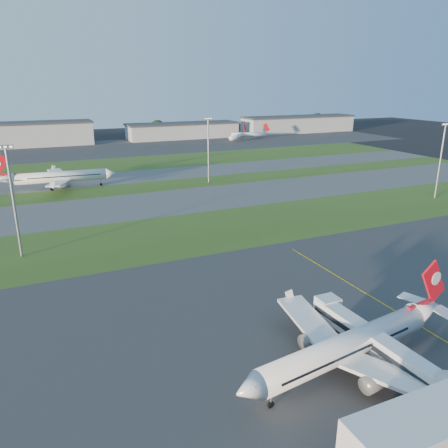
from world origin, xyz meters
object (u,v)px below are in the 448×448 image
mini_jet_near (238,136)px  mini_jet_far (249,135)px  airliner_parked (347,347)px  light_mast_west (13,195)px  airliner_taxiing (61,177)px  light_mast_centre (208,146)px  light_mast_east (441,156)px  jet_bridge (383,347)px

mini_jet_near → mini_jet_far: size_ratio=0.79×
airliner_parked → light_mast_west: 77.66m
airliner_taxiing → light_mast_west: 71.47m
light_mast_centre → mini_jet_near: bearing=59.0°
light_mast_centre → light_mast_west: bearing=-141.3°
mini_jet_near → light_mast_east: light_mast_east is taller
airliner_parked → mini_jet_near: 257.70m
jet_bridge → mini_jet_near: 257.97m
mini_jet_near → light_mast_centre: bearing=-163.3°
jet_bridge → airliner_parked: bearing=154.6°
airliner_parked → airliner_taxiing: (-26.34, 134.38, 0.45)m
mini_jet_near → mini_jet_far: same height
airliner_taxiing → light_mast_centre: light_mast_centre is taller
light_mast_west → light_mast_east: (133.00, 0.00, 0.00)m
jet_bridge → light_mast_centre: 126.17m
airliner_taxiing → light_mast_west: (-14.50, -69.21, 10.34)m
mini_jet_far → airliner_taxiing: bearing=-127.5°
airliner_taxiing → light_mast_centre: size_ratio=1.58×
airliner_parked → airliner_taxiing: size_ratio=0.90×
mini_jet_near → light_mast_centre: (-70.15, -116.62, 11.53)m
mini_jet_near → mini_jet_far: 12.62m
airliner_parked → light_mast_east: size_ratio=1.42×
light_mast_centre → light_mast_east: same height
mini_jet_far → light_mast_east: bearing=-81.9°
light_mast_west → light_mast_centre: size_ratio=1.00×
airliner_parked → light_mast_centre: size_ratio=1.42×
airliner_parked → airliner_taxiing: airliner_taxiing is taller
jet_bridge → light_mast_east: (87.81, 67.24, 10.81)m
airliner_taxiing → mini_jet_far: bearing=-137.4°
jet_bridge → airliner_taxiing: (-30.69, 136.45, 0.46)m
jet_bridge → airliner_parked: (-4.35, 2.06, 0.01)m
airliner_taxiing → mini_jet_far: size_ratio=1.45×
jet_bridge → mini_jet_far: 267.22m
mini_jet_far → light_mast_east: (-18.62, -177.88, 11.53)m
jet_bridge → light_mast_west: light_mast_west is taller
mini_jet_near → light_mast_west: size_ratio=0.87×
airliner_parked → mini_jet_far: size_ratio=1.30×
light_mast_west → light_mast_centre: (70.00, 56.00, 0.00)m
mini_jet_far → light_mast_centre: bearing=-109.7°
airliner_taxiing → airliner_parked: bearing=105.3°
airliner_taxiing → light_mast_west: light_mast_west is taller
mini_jet_far → light_mast_centre: light_mast_centre is taller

